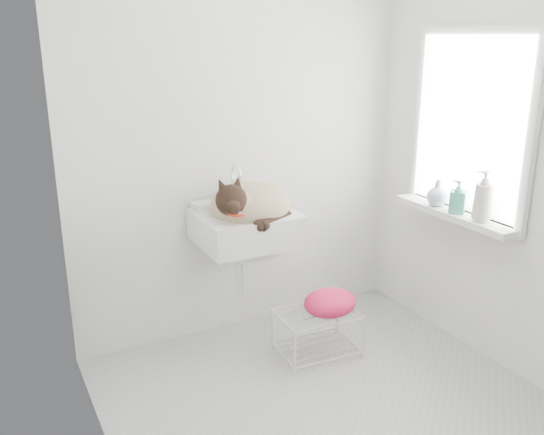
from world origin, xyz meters
name	(u,v)px	position (x,y,z in m)	size (l,w,h in m)	color
floor	(324,399)	(0.00, 0.00, 0.00)	(2.20, 2.00, 0.02)	#ACACAC
back_wall	(242,137)	(0.00, 1.00, 1.25)	(2.20, 0.02, 2.50)	white
right_wall	(499,149)	(1.10, 0.00, 1.25)	(0.02, 2.00, 2.50)	white
left_wall	(90,198)	(-1.10, 0.00, 1.25)	(0.02, 2.00, 2.50)	white
window_glass	(472,126)	(1.09, 0.20, 1.35)	(0.01, 0.80, 1.00)	white
window_frame	(470,126)	(1.07, 0.20, 1.35)	(0.04, 0.90, 1.10)	white
windowsill	(454,214)	(1.01, 0.20, 0.83)	(0.16, 0.88, 0.04)	white
sink	(246,213)	(-0.10, 0.74, 0.85)	(0.57, 0.49, 0.23)	white
faucet	(233,183)	(-0.10, 0.92, 0.99)	(0.21, 0.14, 0.21)	silver
cat	(248,206)	(-0.09, 0.72, 0.89)	(0.56, 0.49, 0.33)	#C4B890
wire_rack	(317,331)	(0.21, 0.42, 0.15)	(0.45, 0.32, 0.27)	silver
towel	(330,309)	(0.27, 0.37, 0.30)	(0.33, 0.23, 0.14)	red
bottle_a	(481,221)	(1.00, -0.02, 0.85)	(0.10, 0.10, 0.25)	beige
bottle_b	(456,213)	(1.00, 0.17, 0.85)	(0.09, 0.09, 0.19)	teal
bottle_c	(436,205)	(1.00, 0.34, 0.85)	(0.13, 0.13, 0.16)	silver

